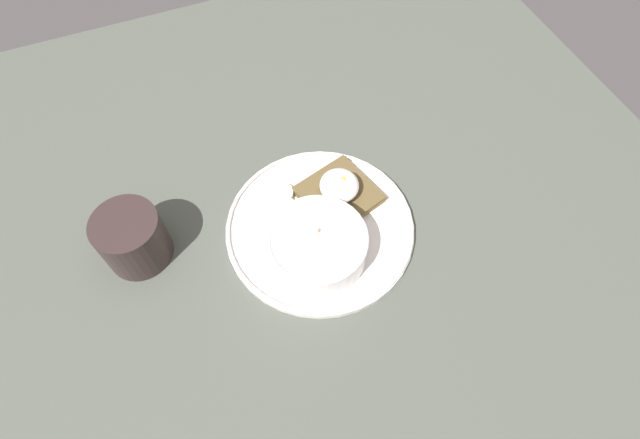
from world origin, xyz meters
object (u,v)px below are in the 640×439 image
poached_egg (340,185)px  banana_slice_front (285,209)px  banana_slice_left (282,194)px  coffee_mug (132,238)px  banana_slice_back (272,218)px  oatmeal_bowl (318,246)px  toast_slice (339,195)px

poached_egg → banana_slice_front: 8.95cm
banana_slice_left → poached_egg: bearing=-114.5°
banana_slice_front → coffee_mug: coffee_mug is taller
banana_slice_front → banana_slice_back: size_ratio=0.91×
oatmeal_bowl → banana_slice_left: bearing=5.7°
oatmeal_bowl → toast_slice: (8.06, -6.80, -1.99)cm
oatmeal_bowl → toast_slice: size_ratio=1.10×
banana_slice_front → coffee_mug: size_ratio=0.44×
banana_slice_front → oatmeal_bowl: bearing=-169.5°
oatmeal_bowl → toast_slice: oatmeal_bowl is taller
oatmeal_bowl → banana_slice_back: oatmeal_bowl is taller
banana_slice_front → banana_slice_back: (-0.72, 2.45, -0.09)cm
banana_slice_left → banana_slice_back: same height
banana_slice_front → banana_slice_left: banana_slice_front is taller
coffee_mug → oatmeal_bowl: bearing=-114.6°
oatmeal_bowl → coffee_mug: coffee_mug is taller
banana_slice_back → coffee_mug: (2.62, 19.50, 2.80)cm
banana_slice_front → coffee_mug: 22.20cm
poached_egg → banana_slice_front: poached_egg is taller
toast_slice → poached_egg: size_ratio=2.13×
poached_egg → banana_slice_back: bearing=89.2°
toast_slice → banana_slice_back: 10.91cm
banana_slice_back → coffee_mug: coffee_mug is taller
toast_slice → oatmeal_bowl: bearing=139.9°
poached_egg → banana_slice_front: size_ratio=1.45×
poached_egg → banana_slice_front: bearing=84.2°
toast_slice → coffee_mug: 30.64cm
toast_slice → banana_slice_back: toast_slice is taller
toast_slice → poached_egg: bearing=-103.6°
banana_slice_left → banana_slice_back: (-3.50, 2.94, -0.04)cm
poached_egg → banana_slice_back: (0.15, 10.94, -2.78)cm
oatmeal_bowl → banana_slice_back: size_ratio=3.08×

